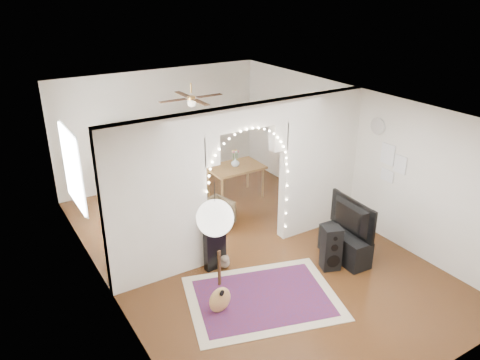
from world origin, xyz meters
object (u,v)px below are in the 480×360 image
dining_chair_right (180,198)px  media_console (345,246)px  bookcase (137,157)px  dining_table (235,169)px  acoustic_guitar (220,290)px  floor_speaker (331,248)px  dining_chair_left (216,213)px

dining_chair_right → media_console: bearing=-68.1°
bookcase → dining_table: bearing=-65.7°
acoustic_guitar → media_console: bearing=-21.2°
floor_speaker → dining_chair_left: (-0.92, 2.34, -0.12)m
acoustic_guitar → dining_table: bearing=31.6°
floor_speaker → dining_table: 3.28m
dining_chair_right → bookcase: bearing=101.2°
floor_speaker → dining_chair_right: (-1.21, 3.40, -0.13)m
bookcase → dining_chair_right: 1.55m
acoustic_guitar → bookcase: bookcase is taller
dining_chair_left → floor_speaker: bearing=-82.6°
dining_chair_left → acoustic_guitar: bearing=-132.0°
floor_speaker → media_console: size_ratio=0.78×
acoustic_guitar → floor_speaker: bearing=-23.5°
dining_chair_right → dining_table: bearing=-10.8°
floor_speaker → acoustic_guitar: bearing=-159.5°
media_console → floor_speaker: bearing=-162.7°
bookcase → acoustic_guitar: bearing=-120.2°
media_console → dining_chair_left: dining_chair_left is taller
acoustic_guitar → dining_chair_left: (1.24, 2.35, -0.12)m
media_console → dining_chair_right: size_ratio=1.79×
floor_speaker → bookcase: 5.07m
dining_chair_right → dining_chair_left: bearing=-79.3°
acoustic_guitar → media_console: size_ratio=0.89×
acoustic_guitar → dining_chair_left: bearing=38.3°
media_console → dining_chair_left: size_ratio=1.69×
dining_table → floor_speaker: bearing=-91.2°
floor_speaker → media_console: floor_speaker is taller
acoustic_guitar → bookcase: bearing=59.5°
acoustic_guitar → dining_chair_right: bearing=50.5°
media_console → dining_chair_left: (-1.35, 2.23, 0.02)m
bookcase → dining_chair_right: bookcase is taller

